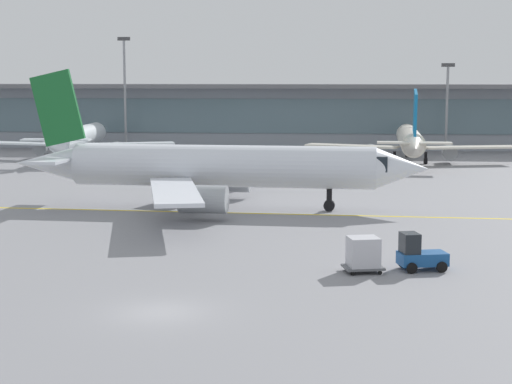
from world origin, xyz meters
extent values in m
plane|color=gray|center=(0.00, 0.00, 0.00)|extent=(400.00, 400.00, 0.00)
cube|color=yellow|center=(-1.09, 28.29, 0.00)|extent=(109.90, 5.32, 0.01)
cube|color=#8C939E|center=(0.00, 91.05, 4.50)|extent=(199.77, 8.00, 9.00)
cube|color=slate|center=(0.00, 86.97, 4.95)|extent=(191.78, 0.16, 5.04)
cube|color=slate|center=(0.00, 89.55, 9.30)|extent=(207.76, 11.00, 0.60)
cylinder|color=white|center=(-25.62, 71.17, 2.83)|extent=(3.79, 19.92, 2.75)
cone|color=white|center=(-26.23, 82.71, 2.83)|extent=(2.78, 3.43, 2.61)
cube|color=black|center=(-26.11, 80.51, 3.17)|extent=(2.27, 2.58, 0.96)
cone|color=white|center=(-24.98, 59.09, 2.83)|extent=(2.57, 4.52, 2.34)
cube|color=white|center=(-32.56, 69.19, 2.07)|extent=(11.61, 5.07, 0.23)
cylinder|color=#999EA3|center=(-30.36, 70.52, 1.31)|extent=(1.85, 3.00, 1.70)
cube|color=white|center=(-18.51, 69.93, 2.07)|extent=(11.55, 6.14, 0.23)
cylinder|color=#999EA3|center=(-20.83, 71.02, 1.31)|extent=(1.85, 3.00, 1.70)
cube|color=#1472B2|center=(-25.03, 59.97, 6.55)|extent=(0.49, 3.72, 5.18)
cube|color=white|center=(-27.06, 60.19, 3.24)|extent=(4.14, 2.15, 0.19)
cube|color=white|center=(-23.03, 60.40, 3.24)|extent=(4.14, 2.15, 0.19)
cylinder|color=black|center=(-25.98, 78.09, 0.73)|extent=(0.36, 0.36, 1.46)
cylinder|color=black|center=(-25.98, 78.09, 0.36)|extent=(0.48, 0.75, 0.73)
cylinder|color=black|center=(-27.39, 69.46, 0.73)|extent=(0.36, 0.36, 1.46)
cylinder|color=black|center=(-27.39, 69.46, 0.36)|extent=(0.48, 0.75, 0.73)
cylinder|color=black|center=(-23.68, 69.66, 0.73)|extent=(0.36, 0.36, 1.46)
cylinder|color=black|center=(-23.68, 69.66, 0.36)|extent=(0.48, 0.75, 0.73)
cylinder|color=silver|center=(17.18, 69.76, 2.89)|extent=(3.70, 20.29, 2.80)
cone|color=silver|center=(17.71, 81.52, 2.89)|extent=(2.81, 3.48, 2.66)
cube|color=black|center=(17.61, 79.28, 3.24)|extent=(2.30, 2.62, 0.98)
cone|color=silver|center=(16.64, 57.44, 2.89)|extent=(2.58, 4.59, 2.38)
cube|color=silver|center=(9.95, 68.43, 2.11)|extent=(11.78, 6.18, 0.23)
cylinder|color=#999EA3|center=(12.31, 69.56, 1.34)|extent=(1.86, 3.04, 1.73)
cube|color=silver|center=(24.28, 67.79, 2.11)|extent=(11.84, 5.26, 0.23)
cylinder|color=#999EA3|center=(22.03, 69.13, 1.34)|extent=(1.86, 3.04, 1.73)
cube|color=#1472B2|center=(16.68, 58.34, 6.68)|extent=(0.46, 3.79, 5.28)
cube|color=silver|center=(14.63, 58.76, 3.31)|extent=(4.21, 2.16, 0.20)
cube|color=silver|center=(18.75, 58.57, 3.31)|extent=(4.21, 2.16, 0.20)
cylinder|color=black|center=(17.50, 76.82, 0.74)|extent=(0.36, 0.36, 1.48)
cylinder|color=black|center=(17.50, 76.82, 0.37)|extent=(0.49, 0.76, 0.74)
cylinder|color=black|center=(15.22, 68.20, 0.74)|extent=(0.36, 0.36, 1.48)
cylinder|color=black|center=(15.22, 68.20, 0.37)|extent=(0.49, 0.76, 0.74)
cylinder|color=black|center=(19.01, 68.03, 0.74)|extent=(0.36, 0.36, 1.48)
cylinder|color=black|center=(19.01, 68.03, 0.37)|extent=(0.49, 0.76, 0.74)
cylinder|color=silver|center=(-1.09, 30.29, 3.48)|extent=(24.45, 4.47, 3.38)
cone|color=silver|center=(13.08, 29.65, 3.48)|extent=(4.19, 3.39, 3.21)
cube|color=black|center=(10.38, 29.77, 3.90)|extent=(3.16, 2.77, 1.18)
cone|color=silver|center=(-15.94, 30.96, 3.48)|extent=(5.53, 3.11, 2.87)
cube|color=silver|center=(-2.69, 39.01, 2.55)|extent=(7.46, 14.20, 0.28)
cylinder|color=#999EA3|center=(-1.32, 36.16, 1.61)|extent=(3.67, 2.25, 2.09)
cube|color=silver|center=(-3.47, 21.74, 2.55)|extent=(6.33, 14.27, 0.28)
cylinder|color=#999EA3|center=(-1.85, 24.45, 1.61)|extent=(3.67, 2.25, 2.09)
cube|color=#19662D|center=(-14.86, 30.91, 8.05)|extent=(4.57, 0.56, 6.36)
cube|color=silver|center=(-14.35, 33.37, 3.98)|extent=(2.61, 5.07, 0.24)
cube|color=silver|center=(-14.57, 28.41, 3.98)|extent=(2.61, 5.07, 0.24)
cylinder|color=black|center=(7.41, 29.90, 0.89)|extent=(0.44, 0.44, 1.79)
cylinder|color=black|center=(7.41, 29.90, 0.45)|extent=(0.92, 0.59, 0.89)
cylinder|color=black|center=(-2.97, 32.66, 0.89)|extent=(0.44, 0.44, 1.79)
cylinder|color=black|center=(-2.97, 32.66, 0.45)|extent=(0.92, 0.59, 0.89)
cylinder|color=black|center=(-3.18, 28.09, 0.89)|extent=(0.44, 0.44, 1.79)
cylinder|color=black|center=(-3.18, 28.09, 0.45)|extent=(0.92, 0.59, 0.89)
cube|color=#194C8C|center=(12.66, 9.59, 0.65)|extent=(2.86, 1.99, 0.70)
cube|color=#1E2328|center=(11.93, 9.41, 1.55)|extent=(1.17, 1.42, 1.10)
cylinder|color=black|center=(13.31, 10.47, 0.30)|extent=(0.64, 0.36, 0.60)
cylinder|color=black|center=(13.65, 9.12, 0.30)|extent=(0.64, 0.36, 0.60)
cylinder|color=black|center=(11.66, 10.06, 0.30)|extent=(0.64, 0.36, 0.60)
cylinder|color=black|center=(12.00, 8.70, 0.30)|extent=(0.64, 0.36, 0.60)
cube|color=#595B60|center=(9.38, 8.77, 0.28)|extent=(2.42, 2.06, 0.12)
cube|color=silver|center=(9.38, 8.77, 1.14)|extent=(1.92, 1.84, 1.60)
cylinder|color=black|center=(9.94, 9.63, 0.11)|extent=(0.24, 0.15, 0.22)
cylinder|color=black|center=(10.28, 8.28, 0.11)|extent=(0.24, 0.15, 0.22)
cylinder|color=black|center=(8.49, 9.27, 0.11)|extent=(0.24, 0.15, 0.22)
cylinder|color=black|center=(8.83, 7.91, 0.11)|extent=(0.24, 0.15, 0.22)
cylinder|color=gray|center=(-22.26, 82.75, 7.89)|extent=(0.36, 0.36, 15.78)
cube|color=#3F3F42|center=(-22.26, 82.75, 16.03)|extent=(1.80, 0.30, 0.50)
cylinder|color=gray|center=(23.22, 82.00, 6.01)|extent=(0.36, 0.36, 12.01)
cube|color=#3F3F42|center=(23.22, 82.00, 12.26)|extent=(1.80, 0.30, 0.50)
camera|label=1|loc=(7.72, -36.29, 10.50)|focal=58.93mm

